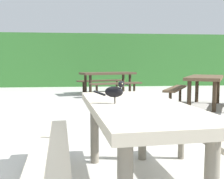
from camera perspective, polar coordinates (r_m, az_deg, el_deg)
hedge_wall at (r=12.97m, az=-4.84°, el=6.10°), size 28.00×1.90×2.33m
picnic_table_foreground at (r=2.28m, az=5.21°, el=-7.48°), size 1.81×1.86×0.74m
bird_grackle at (r=2.21m, az=0.68°, el=-0.32°), size 0.28×0.13×0.18m
picnic_table_mid_left at (r=6.99m, az=18.86°, el=1.15°), size 2.31×2.32×0.74m
picnic_table_mid_right at (r=9.18m, az=-0.90°, el=2.47°), size 2.12×2.10×0.74m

